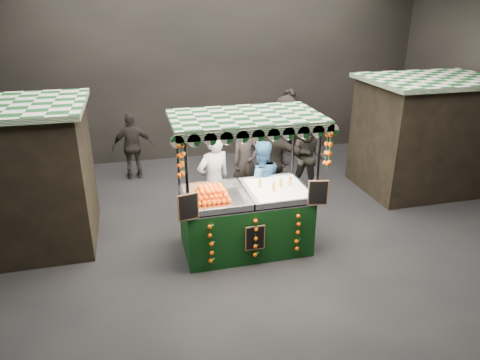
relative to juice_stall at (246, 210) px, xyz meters
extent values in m
plane|color=black|center=(0.36, 0.22, -0.77)|extent=(12.00, 12.00, 0.00)
cube|color=black|center=(0.36, 5.22, 1.73)|extent=(12.00, 0.10, 5.00)
cube|color=black|center=(-4.04, 1.22, 0.48)|extent=(2.80, 2.00, 2.50)
cube|color=black|center=(4.76, 1.72, 0.48)|extent=(2.80, 2.00, 2.50)
cube|color=#104A1B|center=(4.76, 1.72, 1.78)|extent=(3.00, 2.20, 0.10)
cube|color=black|center=(-0.01, 0.04, -0.27)|extent=(2.19, 1.19, 1.00)
cube|color=silver|center=(-0.01, 0.04, 0.25)|extent=(2.19, 1.19, 0.04)
cylinder|color=black|center=(-1.07, -0.53, 0.43)|extent=(0.05, 0.05, 2.39)
cylinder|color=black|center=(1.06, -0.53, 0.43)|extent=(0.05, 0.05, 2.39)
cylinder|color=black|center=(-1.07, 0.61, 0.43)|extent=(0.05, 0.05, 2.39)
cylinder|color=black|center=(1.06, 0.61, 0.43)|extent=(0.05, 0.05, 2.39)
cube|color=#104A1B|center=(-0.01, 0.04, 1.66)|extent=(2.44, 1.44, 0.08)
cube|color=white|center=(0.59, 0.04, 0.31)|extent=(0.98, 1.08, 0.08)
cube|color=black|center=(-1.08, -0.59, 0.48)|extent=(0.34, 0.09, 0.44)
cube|color=black|center=(1.07, -0.59, 0.48)|extent=(0.34, 0.09, 0.44)
cube|color=black|center=(-0.01, -0.60, -0.22)|extent=(0.34, 0.02, 0.44)
imported|color=gray|center=(-0.39, 0.95, 0.20)|extent=(0.83, 0.69, 1.94)
imported|color=#27507F|center=(0.51, 0.84, 0.10)|extent=(0.86, 0.67, 1.74)
imported|color=#2E2625|center=(0.55, 2.11, 0.10)|extent=(0.70, 0.54, 1.74)
imported|color=black|center=(1.99, 2.02, 0.09)|extent=(1.06, 1.00, 1.72)
imported|color=#2B2423|center=(-1.84, 3.96, 0.07)|extent=(1.00, 0.46, 1.67)
imported|color=black|center=(2.09, 3.86, 0.18)|extent=(1.38, 1.36, 1.90)
imported|color=#2E2A25|center=(-4.14, 4.00, 0.03)|extent=(0.79, 0.52, 1.59)
imported|color=black|center=(1.29, 2.41, 0.18)|extent=(1.57, 1.68, 1.89)
imported|color=black|center=(2.54, 4.82, 0.17)|extent=(0.73, 0.82, 1.88)
camera|label=1|loc=(-1.79, -6.59, 3.43)|focal=32.53mm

